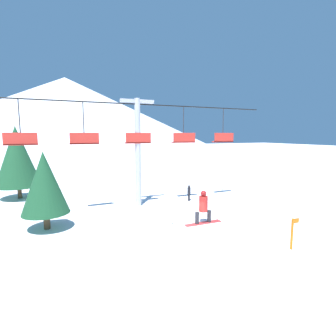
{
  "coord_description": "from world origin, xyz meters",
  "views": [
    {
      "loc": [
        -4.07,
        -7.78,
        5.15
      ],
      "look_at": [
        1.4,
        4.49,
        3.39
      ],
      "focal_mm": 28.0,
      "sensor_mm": 36.0,
      "label": 1
    }
  ],
  "objects_px": {
    "pine_tree_near": "(44,183)",
    "trail_marker": "(292,236)",
    "snow_ramp": "(231,261)",
    "snowboarder": "(203,207)",
    "distant_skier": "(189,192)"
  },
  "relations": [
    {
      "from": "pine_tree_near",
      "to": "trail_marker",
      "type": "relative_size",
      "value": 2.6
    },
    {
      "from": "snow_ramp",
      "to": "snowboarder",
      "type": "bearing_deg",
      "value": 92.87
    },
    {
      "from": "snow_ramp",
      "to": "pine_tree_near",
      "type": "distance_m",
      "value": 10.34
    },
    {
      "from": "snowboarder",
      "to": "distant_skier",
      "type": "relative_size",
      "value": 1.3
    },
    {
      "from": "snow_ramp",
      "to": "snowboarder",
      "type": "height_order",
      "value": "snowboarder"
    },
    {
      "from": "trail_marker",
      "to": "snowboarder",
      "type": "bearing_deg",
      "value": 163.3
    },
    {
      "from": "snow_ramp",
      "to": "distant_skier",
      "type": "height_order",
      "value": "snow_ramp"
    },
    {
      "from": "distant_skier",
      "to": "snowboarder",
      "type": "bearing_deg",
      "value": -115.31
    },
    {
      "from": "snowboarder",
      "to": "trail_marker",
      "type": "distance_m",
      "value": 4.11
    },
    {
      "from": "snow_ramp",
      "to": "pine_tree_near",
      "type": "bearing_deg",
      "value": 125.44
    },
    {
      "from": "snowboarder",
      "to": "pine_tree_near",
      "type": "distance_m",
      "value": 8.8
    },
    {
      "from": "pine_tree_near",
      "to": "trail_marker",
      "type": "distance_m",
      "value": 12.37
    },
    {
      "from": "snow_ramp",
      "to": "snowboarder",
      "type": "distance_m",
      "value": 2.24
    },
    {
      "from": "snowboarder",
      "to": "pine_tree_near",
      "type": "height_order",
      "value": "pine_tree_near"
    },
    {
      "from": "snow_ramp",
      "to": "pine_tree_near",
      "type": "relative_size",
      "value": 1.1
    }
  ]
}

